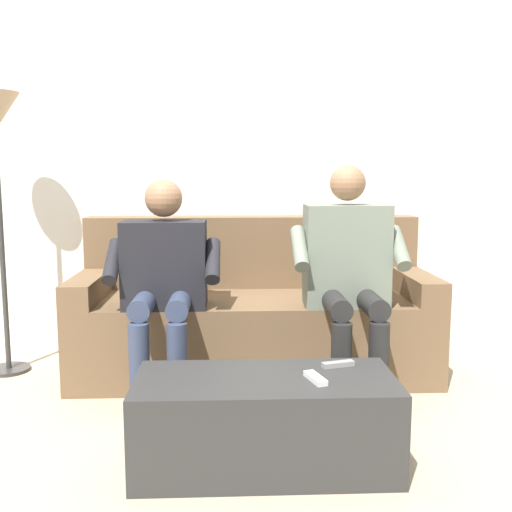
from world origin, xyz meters
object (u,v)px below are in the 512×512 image
object	(u,v)px
coffee_table	(265,422)
remote_white	(315,378)
couch	(254,316)
remote_gray	(338,364)
person_right_seated	(164,273)
person_left_seated	(348,266)

from	to	relation	value
coffee_table	remote_white	distance (m)	0.27
couch	remote_gray	xyz separation A→B (m)	(-0.31, 1.06, 0.06)
couch	coffee_table	bearing A→B (deg)	90.00
coffee_table	person_right_seated	xyz separation A→B (m)	(0.48, -0.81, 0.47)
couch	person_right_seated	xyz separation A→B (m)	(0.48, 0.37, 0.33)
person_right_seated	remote_gray	world-z (taller)	person_right_seated
remote_white	person_right_seated	bearing A→B (deg)	21.81
person_left_seated	person_right_seated	xyz separation A→B (m)	(0.96, -0.02, -0.03)
remote_gray	remote_white	bearing A→B (deg)	-141.65
couch	person_left_seated	world-z (taller)	person_left_seated
person_left_seated	remote_gray	distance (m)	0.76
coffee_table	person_left_seated	world-z (taller)	person_left_seated
person_left_seated	remote_white	distance (m)	0.93
coffee_table	remote_gray	xyz separation A→B (m)	(-0.31, -0.12, 0.19)
couch	person_right_seated	size ratio (longest dim) A/B	1.80
remote_white	remote_gray	world-z (taller)	same
couch	coffee_table	world-z (taller)	couch
couch	person_right_seated	bearing A→B (deg)	37.61
couch	remote_white	bearing A→B (deg)	98.85
couch	remote_gray	world-z (taller)	couch
couch	remote_gray	distance (m)	1.11
couch	coffee_table	size ratio (longest dim) A/B	1.98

